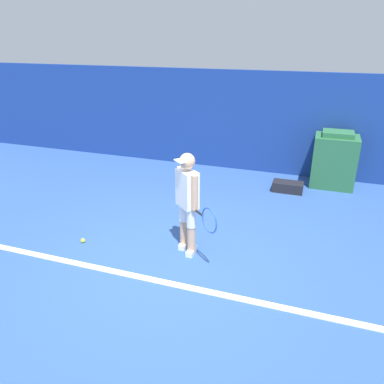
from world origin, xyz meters
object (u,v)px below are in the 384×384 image
Objects in this scene: tennis_ball at (83,241)px; equipment_bag at (288,187)px; tennis_player at (188,200)px; covered_chair at (334,160)px.

equipment_bag reaches higher than tennis_ball.
tennis_player is at bearing -112.44° from equipment_bag.
covered_chair reaches higher than tennis_ball.
equipment_bag is (2.79, 3.12, 0.07)m from tennis_ball.
covered_chair reaches higher than equipment_bag.
covered_chair is (2.00, 3.45, -0.27)m from tennis_player.
tennis_player is at bearing 10.65° from tennis_ball.
covered_chair is at bearing 46.02° from tennis_ball.
covered_chair is at bearing 100.45° from tennis_player.
equipment_bag is at bearing 48.24° from tennis_ball.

